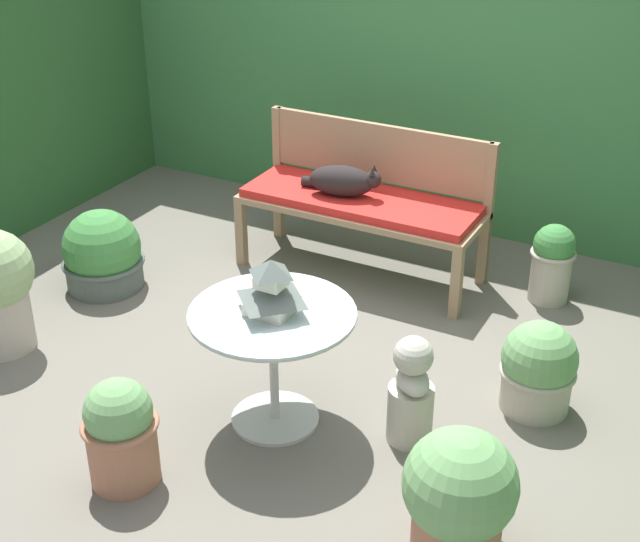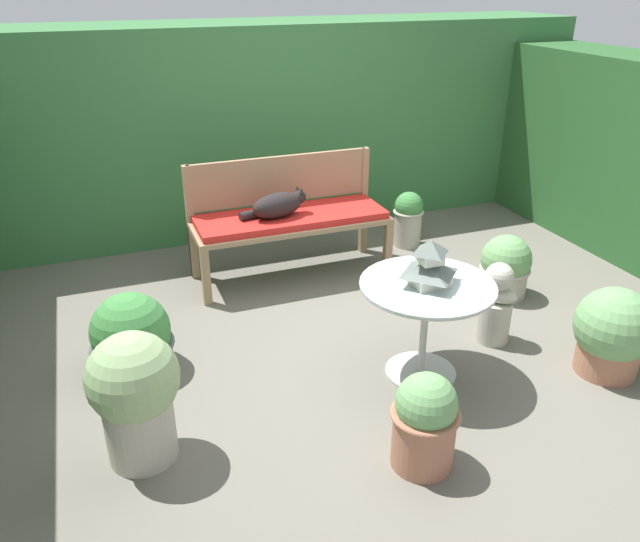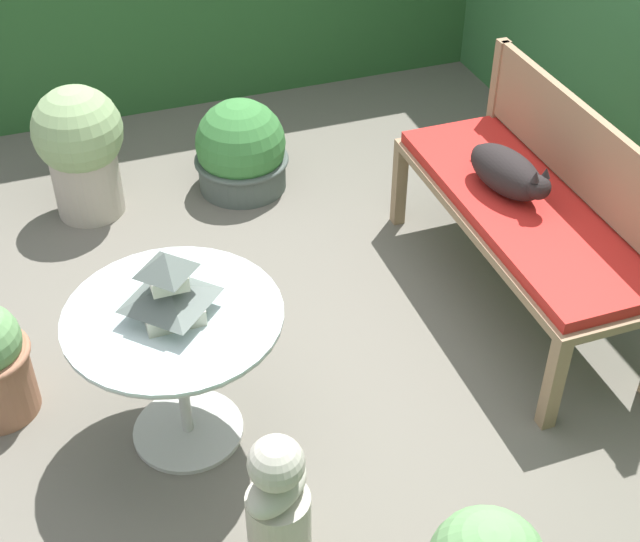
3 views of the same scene
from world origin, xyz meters
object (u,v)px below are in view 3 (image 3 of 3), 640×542
(patio_table, at_px, (176,341))
(potted_plant_table_far, at_px, (81,147))
(garden_bust, at_px, (278,503))
(garden_bench, at_px, (522,216))
(pagoda_birdhouse, at_px, (169,289))
(potted_plant_bench_left, at_px, (241,152))
(cat, at_px, (507,172))

(patio_table, height_order, potted_plant_table_far, potted_plant_table_far)
(patio_table, height_order, garden_bust, patio_table)
(garden_bench, relative_size, garden_bust, 2.73)
(garden_bench, relative_size, potted_plant_table_far, 2.17)
(garden_bench, relative_size, pagoda_birdhouse, 5.58)
(patio_table, relative_size, potted_plant_table_far, 1.11)
(pagoda_birdhouse, height_order, potted_plant_bench_left, pagoda_birdhouse)
(garden_bench, height_order, pagoda_birdhouse, pagoda_birdhouse)
(cat, height_order, pagoda_birdhouse, pagoda_birdhouse)
(cat, xyz_separation_m, potted_plant_table_far, (-1.27, -1.71, -0.25))
(garden_bench, height_order, potted_plant_bench_left, garden_bench)
(garden_bench, distance_m, pagoda_birdhouse, 1.66)
(garden_bench, xyz_separation_m, potted_plant_bench_left, (-1.35, -0.92, -0.25))
(cat, relative_size, pagoda_birdhouse, 1.96)
(pagoda_birdhouse, bearing_deg, potted_plant_table_far, -175.43)
(garden_bust, bearing_deg, potted_plant_bench_left, -139.91)
(potted_plant_table_far, bearing_deg, pagoda_birdhouse, 4.57)
(garden_bench, distance_m, patio_table, 1.64)
(garden_bench, distance_m, potted_plant_table_far, 2.23)
(pagoda_birdhouse, bearing_deg, cat, 105.02)
(potted_plant_bench_left, bearing_deg, patio_table, -22.62)
(cat, bearing_deg, potted_plant_table_far, -139.17)
(garden_bench, height_order, potted_plant_table_far, potted_plant_table_far)
(garden_bench, relative_size, patio_table, 1.95)
(garden_bust, xyz_separation_m, potted_plant_table_far, (-2.34, -0.32, 0.12))
(garden_bust, relative_size, potted_plant_table_far, 0.80)
(patio_table, relative_size, garden_bust, 1.40)
(garden_bench, relative_size, potted_plant_bench_left, 3.01)
(potted_plant_bench_left, bearing_deg, pagoda_birdhouse, -22.62)
(garden_bust, bearing_deg, cat, 180.00)
(potted_plant_table_far, bearing_deg, cat, 53.37)
(cat, distance_m, potted_plant_bench_left, 1.58)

